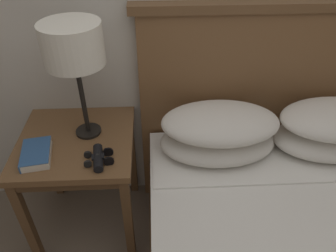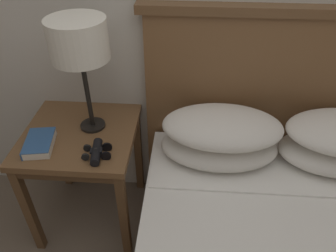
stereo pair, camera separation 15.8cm
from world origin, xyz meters
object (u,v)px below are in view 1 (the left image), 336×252
at_px(nightstand, 78,152).
at_px(binoculars_pair, 98,158).
at_px(table_lamp, 73,47).
at_px(book_on_nightstand, 36,154).

xyz_separation_m(nightstand, binoculars_pair, (0.14, -0.18, 0.11)).
bearing_deg(nightstand, binoculars_pair, -51.26).
bearing_deg(table_lamp, book_on_nightstand, -140.14).
xyz_separation_m(nightstand, book_on_nightstand, (-0.16, -0.13, 0.11)).
height_order(book_on_nightstand, binoculars_pair, binoculars_pair).
relative_size(table_lamp, binoculars_pair, 3.54).
bearing_deg(book_on_nightstand, table_lamp, 39.86).
relative_size(nightstand, binoculars_pair, 4.08).
distance_m(nightstand, book_on_nightstand, 0.23).
height_order(table_lamp, book_on_nightstand, table_lamp).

